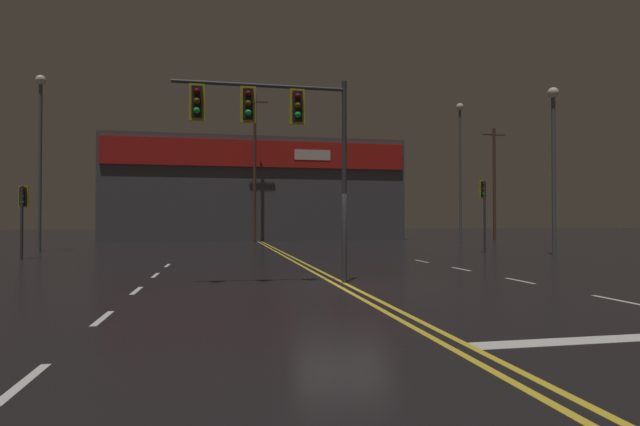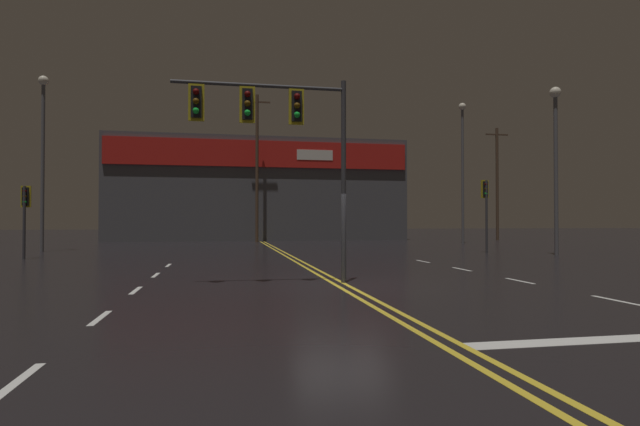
{
  "view_description": "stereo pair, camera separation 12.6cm",
  "coord_description": "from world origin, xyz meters",
  "px_view_note": "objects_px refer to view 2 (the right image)",
  "views": [
    {
      "loc": [
        -3.21,
        -13.05,
        1.72
      ],
      "look_at": [
        0.0,
        3.16,
        2.0
      ],
      "focal_mm": 28.0,
      "sensor_mm": 36.0,
      "label": 1
    },
    {
      "loc": [
        -3.09,
        -13.07,
        1.72
      ],
      "look_at": [
        0.0,
        3.16,
        2.0
      ],
      "focal_mm": 28.0,
      "sensor_mm": 36.0,
      "label": 2
    }
  ],
  "objects_px": {
    "streetlight_near_right": "(463,156)",
    "traffic_signal_corner_northeast": "(486,199)",
    "traffic_signal_corner_northwest": "(25,205)",
    "streetlight_median_approach": "(556,146)",
    "traffic_signal_median": "(272,121)",
    "streetlight_near_left": "(43,140)"
  },
  "relations": [
    {
      "from": "traffic_signal_corner_northwest",
      "to": "streetlight_near_left",
      "type": "bearing_deg",
      "value": 101.87
    },
    {
      "from": "traffic_signal_corner_northwest",
      "to": "streetlight_median_approach",
      "type": "bearing_deg",
      "value": -5.22
    },
    {
      "from": "traffic_signal_corner_northeast",
      "to": "streetlight_median_approach",
      "type": "distance_m",
      "value": 4.41
    },
    {
      "from": "traffic_signal_corner_northeast",
      "to": "streetlight_near_right",
      "type": "relative_size",
      "value": 0.37
    },
    {
      "from": "traffic_signal_median",
      "to": "streetlight_near_right",
      "type": "bearing_deg",
      "value": 52.86
    },
    {
      "from": "traffic_signal_median",
      "to": "traffic_signal_corner_northeast",
      "type": "relative_size",
      "value": 1.42
    },
    {
      "from": "streetlight_near_left",
      "to": "streetlight_near_right",
      "type": "distance_m",
      "value": 28.83
    },
    {
      "from": "traffic_signal_corner_northeast",
      "to": "traffic_signal_corner_northwest",
      "type": "bearing_deg",
      "value": -179.49
    },
    {
      "from": "streetlight_near_left",
      "to": "streetlight_median_approach",
      "type": "height_order",
      "value": "streetlight_near_left"
    },
    {
      "from": "traffic_signal_median",
      "to": "streetlight_near_left",
      "type": "xyz_separation_m",
      "value": [
        -11.49,
        17.2,
        1.89
      ]
    },
    {
      "from": "traffic_signal_corner_northeast",
      "to": "streetlight_near_left",
      "type": "height_order",
      "value": "streetlight_near_left"
    },
    {
      "from": "traffic_signal_median",
      "to": "traffic_signal_corner_northeast",
      "type": "bearing_deg",
      "value": 42.01
    },
    {
      "from": "traffic_signal_corner_northeast",
      "to": "streetlight_near_left",
      "type": "relative_size",
      "value": 0.4
    },
    {
      "from": "streetlight_near_right",
      "to": "traffic_signal_corner_northwest",
      "type": "bearing_deg",
      "value": -158.0
    },
    {
      "from": "streetlight_near_left",
      "to": "streetlight_median_approach",
      "type": "xyz_separation_m",
      "value": [
        26.78,
        -8.21,
        -0.81
      ]
    },
    {
      "from": "traffic_signal_corner_northeast",
      "to": "streetlight_median_approach",
      "type": "xyz_separation_m",
      "value": [
        2.49,
        -2.54,
        2.62
      ]
    },
    {
      "from": "traffic_signal_corner_northeast",
      "to": "traffic_signal_median",
      "type": "bearing_deg",
      "value": -137.99
    },
    {
      "from": "traffic_signal_median",
      "to": "streetlight_near_left",
      "type": "distance_m",
      "value": 20.77
    },
    {
      "from": "traffic_signal_median",
      "to": "streetlight_median_approach",
      "type": "relative_size",
      "value": 0.66
    },
    {
      "from": "traffic_signal_median",
      "to": "traffic_signal_corner_northeast",
      "type": "distance_m",
      "value": 17.29
    },
    {
      "from": "streetlight_near_left",
      "to": "streetlight_median_approach",
      "type": "bearing_deg",
      "value": -17.04
    },
    {
      "from": "streetlight_near_right",
      "to": "traffic_signal_corner_northeast",
      "type": "bearing_deg",
      "value": -110.78
    }
  ]
}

